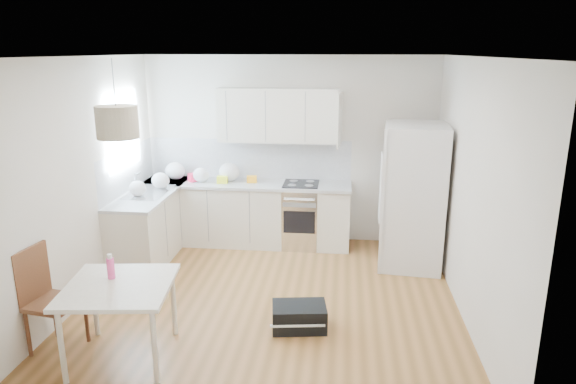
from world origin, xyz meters
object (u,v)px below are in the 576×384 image
Objects in this scene: dining_table at (119,293)px; dining_chair at (54,301)px; gym_bag at (299,317)px; refrigerator at (414,196)px.

dining_table is 1.02× the size of dining_chair.
gym_bag is (1.57, 0.69, -0.53)m from dining_table.
dining_chair reaches higher than gym_bag.
refrigerator reaches higher than dining_chair.
dining_chair is at bearing -172.61° from gym_bag.
dining_chair is at bearing 168.00° from dining_table.
refrigerator is at bearing 45.89° from gym_bag.
dining_chair is 2.36m from gym_bag.
gym_bag is at bearing 24.55° from dining_chair.
refrigerator is at bearing 43.59° from dining_chair.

